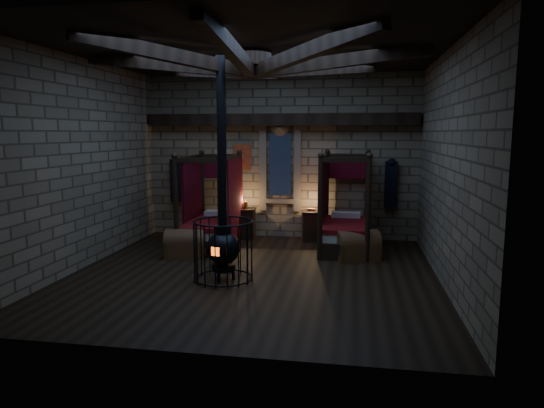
% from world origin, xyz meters
% --- Properties ---
extents(room, '(7.02, 7.02, 4.29)m').
position_xyz_m(room, '(-0.00, 0.09, 3.74)').
color(room, black).
rests_on(room, ground).
extents(bed_left, '(1.13, 2.11, 2.18)m').
position_xyz_m(bed_left, '(-1.45, 2.09, 0.54)').
color(bed_left, black).
rests_on(bed_left, ground).
extents(bed_right, '(1.15, 2.13, 2.21)m').
position_xyz_m(bed_right, '(1.71, 2.34, 0.55)').
color(bed_right, black).
rests_on(bed_right, ground).
extents(trunk_left, '(0.95, 0.68, 0.64)m').
position_xyz_m(trunk_left, '(-1.74, 1.03, 0.28)').
color(trunk_left, brown).
rests_on(trunk_left, ground).
extents(trunk_right, '(1.04, 0.85, 0.66)m').
position_xyz_m(trunk_right, '(2.00, 1.42, 0.29)').
color(trunk_right, brown).
rests_on(trunk_right, ground).
extents(nightstand_left, '(0.52, 0.50, 0.97)m').
position_xyz_m(nightstand_left, '(-0.84, 3.06, 0.41)').
color(nightstand_left, black).
rests_on(nightstand_left, ground).
extents(nightstand_right, '(0.55, 0.53, 0.83)m').
position_xyz_m(nightstand_right, '(0.85, 3.11, 0.39)').
color(nightstand_right, black).
rests_on(nightstand_right, ground).
extents(stove, '(1.10, 1.10, 4.05)m').
position_xyz_m(stove, '(-0.46, -0.50, 0.66)').
color(stove, black).
rests_on(stove, ground).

